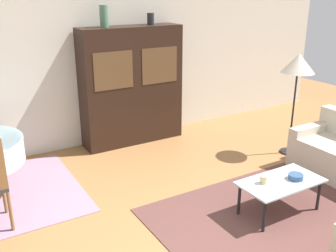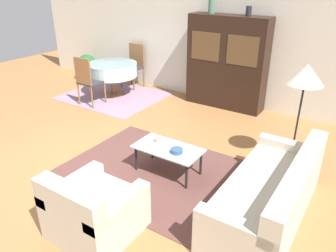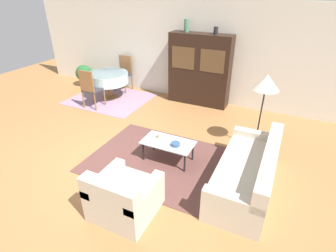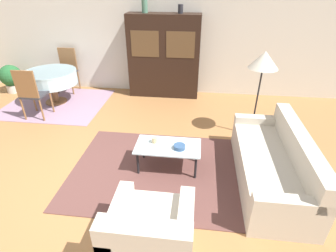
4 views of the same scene
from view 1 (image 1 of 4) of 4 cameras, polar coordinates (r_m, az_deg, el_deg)
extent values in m
cube|color=beige|center=(6.38, -12.03, 8.91)|extent=(10.00, 0.06, 2.70)
cube|color=brown|center=(4.74, 15.29, -12.85)|extent=(2.66, 2.03, 0.01)
cube|color=beige|center=(6.16, 20.29, -0.36)|extent=(0.84, 0.16, 0.12)
cylinder|color=black|center=(4.39, 13.79, -12.56)|extent=(0.04, 0.04, 0.38)
cylinder|color=black|center=(4.96, 21.01, -9.35)|extent=(0.04, 0.04, 0.38)
cylinder|color=black|center=(4.63, 10.29, -10.41)|extent=(0.04, 0.04, 0.38)
cylinder|color=black|center=(5.18, 17.55, -7.64)|extent=(0.04, 0.04, 0.38)
cube|color=silver|center=(4.68, 16.07, -7.77)|extent=(0.98, 0.52, 0.02)
cube|color=black|center=(6.47, -5.28, 5.81)|extent=(1.67, 0.44, 1.91)
cube|color=brown|center=(6.03, -7.90, 7.95)|extent=(0.63, 0.01, 0.57)
cube|color=brown|center=(6.38, -1.20, 8.77)|extent=(0.63, 0.01, 0.57)
cylinder|color=brown|center=(4.93, -22.72, -9.18)|extent=(0.04, 0.04, 0.47)
cylinder|color=brown|center=(4.58, -21.90, -11.39)|extent=(0.04, 0.04, 0.47)
cylinder|color=black|center=(6.54, 17.08, -3.57)|extent=(0.28, 0.28, 0.02)
cylinder|color=black|center=(6.32, 17.67, 1.89)|extent=(0.03, 0.03, 1.28)
cone|color=beige|center=(6.14, 18.40, 8.65)|extent=(0.49, 0.49, 0.28)
cylinder|color=tan|center=(4.56, 13.68, -7.57)|extent=(0.08, 0.08, 0.09)
cylinder|color=#33517A|center=(4.76, 18.05, -7.01)|extent=(0.17, 0.17, 0.06)
cylinder|color=#4C7A60|center=(6.13, -9.27, 15.46)|extent=(0.13, 0.13, 0.32)
cylinder|color=#232328|center=(6.47, -2.54, 15.27)|extent=(0.11, 0.11, 0.18)
camera|label=2|loc=(5.42, 67.63, 9.48)|focal=35.00mm
camera|label=3|loc=(5.07, 73.41, 11.92)|focal=28.00mm
camera|label=4|loc=(3.57, 68.37, 9.39)|focal=28.00mm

